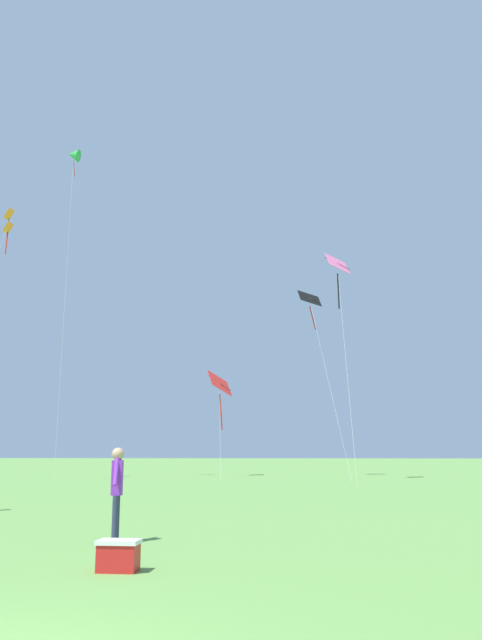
{
  "coord_description": "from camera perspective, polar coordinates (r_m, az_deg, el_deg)",
  "views": [
    {
      "loc": [
        2.93,
        -4.8,
        1.67
      ],
      "look_at": [
        -1.7,
        36.97,
        10.23
      ],
      "focal_mm": 36.66,
      "sensor_mm": 36.0,
      "label": 1
    }
  ],
  "objects": [
    {
      "name": "kite_red_high",
      "position": [
        49.26,
        -1.84,
        -6.36
      ],
      "size": [
        2.31,
        10.23,
        7.81
      ],
      "color": "red",
      "rests_on": "ground_plane"
    },
    {
      "name": "kite_green_small",
      "position": [
        50.69,
        -14.4,
        13.72
      ],
      "size": [
        2.61,
        6.06,
        23.57
      ],
      "color": "green",
      "rests_on": "ground_plane"
    },
    {
      "name": "kite_black_large",
      "position": [
        49.91,
        6.12,
        1.26
      ],
      "size": [
        3.16,
        10.73,
        13.95
      ],
      "color": "black",
      "rests_on": "ground_plane"
    },
    {
      "name": "kite_pink_low",
      "position": [
        43.68,
        8.45,
        3.93
      ],
      "size": [
        1.71,
        9.41,
        14.84
      ],
      "color": "pink",
      "rests_on": "ground_plane"
    },
    {
      "name": "kite_orange_box",
      "position": [
        46.72,
        -19.65,
        8.01
      ],
      "size": [
        2.39,
        11.15,
        17.72
      ],
      "color": "orange",
      "rests_on": "ground_plane"
    },
    {
      "name": "person_child_small",
      "position": [
        13.13,
        -10.78,
        -13.96
      ],
      "size": [
        0.24,
        0.57,
        1.77
      ],
      "color": "#2D3351",
      "rests_on": "ground_plane"
    },
    {
      "name": "picnic_cooler",
      "position": [
        10.12,
        -10.65,
        -19.54
      ],
      "size": [
        0.6,
        0.4,
        0.44
      ],
      "color": "red",
      "rests_on": "ground_plane"
    }
  ]
}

